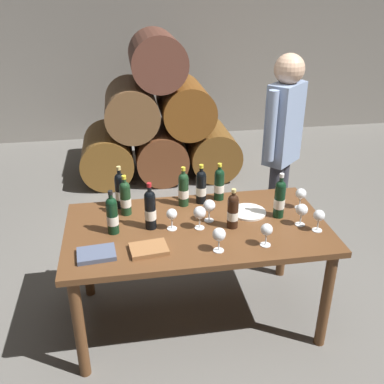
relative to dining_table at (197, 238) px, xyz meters
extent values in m
plane|color=#66635E|center=(0.00, 0.00, -0.67)|extent=(14.00, 14.00, 0.00)
cube|color=gray|center=(0.00, 4.20, 0.73)|extent=(10.00, 0.24, 2.80)
cylinder|color=brown|center=(-0.63, 2.60, -0.37)|extent=(0.60, 0.90, 0.60)
cylinder|color=brown|center=(0.00, 2.60, -0.37)|extent=(0.60, 0.90, 0.60)
cylinder|color=brown|center=(0.63, 2.60, -0.37)|extent=(0.60, 0.90, 0.60)
cylinder|color=brown|center=(-0.32, 2.60, 0.18)|extent=(0.60, 0.90, 0.60)
cylinder|color=brown|center=(0.32, 2.60, 0.18)|extent=(0.60, 0.90, 0.60)
cylinder|color=brown|center=(0.00, 2.60, 0.72)|extent=(0.60, 0.90, 0.60)
cube|color=brown|center=(0.00, 0.00, 0.07)|extent=(1.70, 0.90, 0.04)
cylinder|color=brown|center=(-0.77, -0.39, -0.31)|extent=(0.07, 0.07, 0.72)
cylinder|color=brown|center=(0.77, -0.39, -0.31)|extent=(0.07, 0.07, 0.72)
cylinder|color=brown|center=(-0.77, 0.39, -0.31)|extent=(0.07, 0.07, 0.72)
cylinder|color=brown|center=(0.77, 0.39, -0.31)|extent=(0.07, 0.07, 0.72)
cylinder|color=black|center=(0.22, -0.05, 0.19)|extent=(0.07, 0.07, 0.19)
sphere|color=black|center=(0.22, -0.05, 0.29)|extent=(0.07, 0.07, 0.07)
cylinder|color=black|center=(0.22, -0.05, 0.31)|extent=(0.03, 0.03, 0.06)
cylinder|color=tan|center=(0.22, -0.05, 0.35)|extent=(0.03, 0.03, 0.02)
cylinder|color=silver|center=(0.22, -0.05, 0.18)|extent=(0.07, 0.07, 0.06)
cylinder|color=black|center=(0.09, 0.32, 0.19)|extent=(0.07, 0.07, 0.20)
sphere|color=black|center=(0.09, 0.32, 0.30)|extent=(0.07, 0.07, 0.07)
cylinder|color=black|center=(0.09, 0.32, 0.33)|extent=(0.03, 0.03, 0.06)
cylinder|color=gold|center=(0.09, 0.32, 0.37)|extent=(0.03, 0.03, 0.02)
cylinder|color=silver|center=(0.09, 0.32, 0.18)|extent=(0.07, 0.07, 0.06)
cylinder|color=black|center=(-0.30, 0.03, 0.20)|extent=(0.07, 0.07, 0.22)
sphere|color=black|center=(-0.30, 0.03, 0.32)|extent=(0.07, 0.07, 0.07)
cylinder|color=black|center=(-0.30, 0.03, 0.35)|extent=(0.03, 0.03, 0.07)
cylinder|color=#B21E23|center=(-0.30, 0.03, 0.40)|extent=(0.03, 0.03, 0.03)
cylinder|color=silver|center=(-0.30, 0.03, 0.19)|extent=(0.07, 0.07, 0.07)
cylinder|color=black|center=(-0.54, 0.01, 0.19)|extent=(0.07, 0.07, 0.21)
sphere|color=black|center=(-0.54, 0.01, 0.30)|extent=(0.07, 0.07, 0.07)
cylinder|color=black|center=(-0.54, 0.01, 0.33)|extent=(0.03, 0.03, 0.06)
cylinder|color=black|center=(-0.54, 0.01, 0.37)|extent=(0.03, 0.03, 0.02)
cylinder|color=silver|center=(-0.54, 0.01, 0.18)|extent=(0.07, 0.07, 0.06)
cylinder|color=#19381E|center=(-0.04, 0.31, 0.19)|extent=(0.07, 0.07, 0.20)
sphere|color=#19381E|center=(-0.04, 0.31, 0.30)|extent=(0.07, 0.07, 0.07)
cylinder|color=#19381E|center=(-0.04, 0.31, 0.33)|extent=(0.03, 0.03, 0.06)
cylinder|color=gold|center=(-0.04, 0.31, 0.37)|extent=(0.03, 0.03, 0.02)
cylinder|color=silver|center=(-0.04, 0.31, 0.18)|extent=(0.07, 0.07, 0.06)
cylinder|color=black|center=(-0.48, 0.35, 0.20)|extent=(0.07, 0.07, 0.22)
sphere|color=black|center=(-0.48, 0.35, 0.31)|extent=(0.07, 0.07, 0.07)
cylinder|color=black|center=(-0.48, 0.35, 0.34)|extent=(0.03, 0.03, 0.07)
cylinder|color=tan|center=(-0.48, 0.35, 0.39)|extent=(0.03, 0.03, 0.02)
cylinder|color=silver|center=(-0.48, 0.35, 0.19)|extent=(0.07, 0.07, 0.07)
cylinder|color=black|center=(0.22, 0.36, 0.19)|extent=(0.07, 0.07, 0.20)
sphere|color=black|center=(0.22, 0.36, 0.29)|extent=(0.07, 0.07, 0.07)
cylinder|color=black|center=(0.22, 0.36, 0.32)|extent=(0.03, 0.03, 0.06)
cylinder|color=gold|center=(0.22, 0.36, 0.36)|extent=(0.03, 0.03, 0.02)
cylinder|color=silver|center=(0.22, 0.36, 0.18)|extent=(0.07, 0.07, 0.06)
cylinder|color=#19381E|center=(-0.45, 0.24, 0.19)|extent=(0.07, 0.07, 0.20)
sphere|color=#19381E|center=(-0.45, 0.24, 0.30)|extent=(0.07, 0.07, 0.07)
cylinder|color=#19381E|center=(-0.45, 0.24, 0.32)|extent=(0.03, 0.03, 0.06)
cylinder|color=gold|center=(-0.45, 0.24, 0.36)|extent=(0.03, 0.03, 0.02)
cylinder|color=silver|center=(-0.45, 0.24, 0.18)|extent=(0.07, 0.07, 0.06)
cylinder|color=black|center=(0.56, 0.04, 0.20)|extent=(0.07, 0.07, 0.22)
sphere|color=black|center=(0.56, 0.04, 0.32)|extent=(0.07, 0.07, 0.07)
cylinder|color=black|center=(0.56, 0.04, 0.35)|extent=(0.03, 0.03, 0.07)
cylinder|color=silver|center=(0.56, 0.04, 0.39)|extent=(0.03, 0.03, 0.03)
cylinder|color=silver|center=(0.56, 0.04, 0.19)|extent=(0.07, 0.07, 0.07)
cylinder|color=white|center=(0.75, -0.18, 0.09)|extent=(0.06, 0.06, 0.00)
cylinder|color=white|center=(0.75, -0.18, 0.13)|extent=(0.01, 0.01, 0.07)
sphere|color=white|center=(0.75, -0.18, 0.20)|extent=(0.07, 0.07, 0.07)
cylinder|color=white|center=(0.09, 0.06, 0.09)|extent=(0.06, 0.06, 0.00)
cylinder|color=white|center=(0.09, 0.06, 0.13)|extent=(0.01, 0.01, 0.07)
sphere|color=white|center=(0.09, 0.06, 0.21)|extent=(0.08, 0.08, 0.08)
cylinder|color=white|center=(0.37, -0.29, 0.09)|extent=(0.06, 0.06, 0.00)
cylinder|color=white|center=(0.37, -0.29, 0.13)|extent=(0.01, 0.01, 0.07)
sphere|color=white|center=(0.37, -0.29, 0.20)|extent=(0.07, 0.07, 0.07)
cylinder|color=white|center=(0.67, -0.10, 0.09)|extent=(0.06, 0.06, 0.00)
cylinder|color=white|center=(0.67, -0.10, 0.13)|extent=(0.01, 0.01, 0.07)
sphere|color=white|center=(0.67, -0.10, 0.20)|extent=(0.08, 0.08, 0.08)
cylinder|color=white|center=(0.01, -0.03, 0.09)|extent=(0.06, 0.06, 0.00)
cylinder|color=white|center=(0.01, -0.03, 0.13)|extent=(0.01, 0.01, 0.07)
sphere|color=white|center=(0.01, -0.03, 0.21)|extent=(0.08, 0.08, 0.08)
cylinder|color=white|center=(-0.17, -0.01, 0.09)|extent=(0.06, 0.06, 0.00)
cylinder|color=white|center=(-0.17, -0.01, 0.13)|extent=(0.01, 0.01, 0.07)
sphere|color=white|center=(-0.17, -0.01, 0.20)|extent=(0.07, 0.07, 0.07)
cylinder|color=white|center=(0.08, -0.30, 0.09)|extent=(0.06, 0.06, 0.00)
cylinder|color=white|center=(0.08, -0.30, 0.13)|extent=(0.01, 0.01, 0.07)
sphere|color=white|center=(0.08, -0.30, 0.21)|extent=(0.08, 0.08, 0.08)
cylinder|color=white|center=(0.75, 0.13, 0.09)|extent=(0.06, 0.06, 0.00)
cylinder|color=white|center=(0.75, 0.13, 0.13)|extent=(0.01, 0.01, 0.07)
sphere|color=white|center=(0.75, 0.13, 0.20)|extent=(0.08, 0.08, 0.08)
cube|color=#936038|center=(-0.33, -0.24, 0.11)|extent=(0.24, 0.18, 0.03)
cube|color=#4C5670|center=(-0.64, -0.24, 0.11)|extent=(0.23, 0.18, 0.03)
cylinder|color=white|center=(0.38, 0.12, 0.10)|extent=(0.24, 0.24, 0.01)
cylinder|color=#383842|center=(0.87, 0.79, -0.24)|extent=(0.11, 0.11, 0.85)
cylinder|color=#383842|center=(0.79, 0.71, -0.24)|extent=(0.11, 0.11, 0.85)
cube|color=#8499BC|center=(0.83, 0.75, 0.51)|extent=(0.36, 0.35, 0.64)
cylinder|color=#8499BC|center=(0.98, 0.89, 0.54)|extent=(0.08, 0.08, 0.54)
cylinder|color=#8499BC|center=(0.67, 0.61, 0.54)|extent=(0.08, 0.08, 0.54)
sphere|color=tan|center=(0.83, 0.75, 0.93)|extent=(0.23, 0.23, 0.23)
camera|label=1|loc=(-0.44, -2.44, 1.56)|focal=41.34mm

